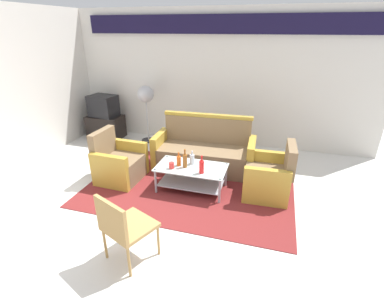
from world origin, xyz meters
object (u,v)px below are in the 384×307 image
object	(u,v)px
armchair_right	(269,178)
tv_stand	(106,127)
bottle_red	(202,167)
television	(103,106)
coffee_table	(191,175)
pedestal_fan	(146,97)
bottle_brown	(185,160)
bottle_orange	(179,161)
cup	(172,165)
armchair_left	(119,164)
couch	(204,152)
bottle_clear	(192,159)
wicker_chair	(123,225)

from	to	relation	value
armchair_right	tv_stand	world-z (taller)	armchair_right
bottle_red	television	size ratio (longest dim) A/B	0.44
coffee_table	pedestal_fan	xyz separation A→B (m)	(-1.57, 1.78, 0.74)
bottle_brown	bottle_orange	bearing A→B (deg)	168.27
bottle_red	cup	size ratio (longest dim) A/B	2.83
tv_stand	bottle_brown	bearing A→B (deg)	-34.82
armchair_left	tv_stand	world-z (taller)	armchair_left
couch	armchair_right	size ratio (longest dim) A/B	2.15
bottle_red	television	xyz separation A→B (m)	(-2.84, 1.89, 0.24)
bottle_clear	pedestal_fan	size ratio (longest dim) A/B	0.18
bottle_orange	bottle_clear	distance (m)	0.22
coffee_table	tv_stand	size ratio (longest dim) A/B	1.38
bottle_red	bottle_clear	bearing A→B (deg)	131.17
couch	tv_stand	distance (m)	2.80
bottle_clear	armchair_left	bearing A→B (deg)	-174.89
pedestal_fan	cup	bearing A→B (deg)	-56.06
armchair_right	coffee_table	bearing A→B (deg)	98.06
bottle_clear	pedestal_fan	distance (m)	2.34
bottle_orange	armchair_right	bearing A→B (deg)	9.32
bottle_red	pedestal_fan	size ratio (longest dim) A/B	0.22
armchair_right	coffee_table	xyz separation A→B (m)	(-1.18, -0.21, -0.02)
couch	armchair_left	size ratio (longest dim) A/B	2.15
couch	armchair_left	bearing A→B (deg)	29.91
armchair_left	armchair_right	xyz separation A→B (m)	(2.47, 0.22, 0.00)
tv_stand	couch	bearing A→B (deg)	-19.27
bottle_clear	tv_stand	world-z (taller)	bottle_clear
wicker_chair	bottle_brown	bearing A→B (deg)	107.33
coffee_table	pedestal_fan	bearing A→B (deg)	131.43
armchair_right	cup	world-z (taller)	armchair_right
tv_stand	armchair_right	bearing A→B (deg)	-21.66
bottle_clear	television	distance (m)	3.09
bottle_orange	coffee_table	bearing A→B (deg)	4.01
bottle_orange	bottle_red	size ratio (longest dim) A/B	0.80
bottle_brown	pedestal_fan	size ratio (longest dim) A/B	0.24
bottle_orange	bottle_red	xyz separation A→B (m)	(0.41, -0.14, 0.02)
bottle_red	pedestal_fan	world-z (taller)	pedestal_fan
couch	armchair_right	distance (m)	1.32
bottle_orange	wicker_chair	bearing A→B (deg)	-91.85
armchair_right	coffee_table	distance (m)	1.20
armchair_left	bottle_clear	bearing A→B (deg)	97.19
tv_stand	television	size ratio (longest dim) A/B	1.23
coffee_table	bottle_red	distance (m)	0.36
bottle_orange	wicker_chair	distance (m)	1.67
pedestal_fan	armchair_right	bearing A→B (deg)	-29.62
bottle_orange	tv_stand	xyz separation A→B (m)	(-2.43, 1.75, -0.24)
bottle_brown	cup	bearing A→B (deg)	-151.35
pedestal_fan	wicker_chair	world-z (taller)	pedestal_fan
coffee_table	wicker_chair	size ratio (longest dim) A/B	1.31
bottle_brown	bottle_clear	bearing A→B (deg)	62.37
coffee_table	cup	world-z (taller)	cup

